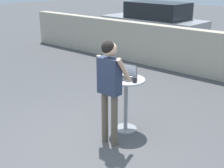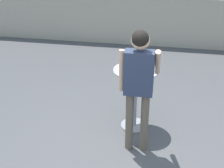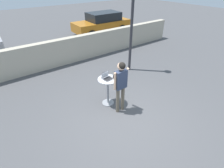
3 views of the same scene
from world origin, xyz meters
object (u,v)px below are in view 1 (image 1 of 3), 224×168
cafe_table (126,97)px  parked_car_near_street (154,21)px  standing_person (109,80)px  coffee_mug (135,80)px  laptop (127,75)px

cafe_table → parked_car_near_street: size_ratio=0.21×
standing_person → parked_car_near_street: (-4.38, 7.84, -0.31)m
coffee_mug → standing_person: 0.53m
cafe_table → parked_car_near_street: parked_car_near_street is taller
parked_car_near_street → coffee_mug: bearing=-58.4°
cafe_table → laptop: (-0.01, 0.03, 0.38)m
parked_car_near_street → laptop: bearing=-59.5°
coffee_mug → standing_person: (-0.12, -0.50, 0.10)m
laptop → coffee_mug: size_ratio=2.94×
laptop → standing_person: bearing=-80.1°
cafe_table → standing_person: (0.09, -0.55, 0.47)m
laptop → parked_car_near_street: (-4.28, 7.26, -0.22)m
cafe_table → parked_car_near_street: (-4.29, 7.29, 0.16)m
laptop → coffee_mug: bearing=-19.1°
laptop → standing_person: 0.59m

